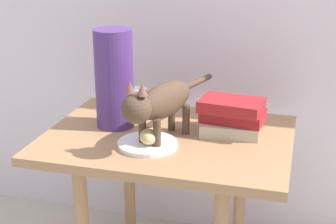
% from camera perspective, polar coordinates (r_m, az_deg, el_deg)
% --- Properties ---
extents(side_table, '(0.80, 0.59, 0.58)m').
position_cam_1_polar(side_table, '(1.71, 0.00, -5.08)').
color(side_table, '#9E724C').
rests_on(side_table, ground).
extents(plate, '(0.19, 0.19, 0.01)m').
position_cam_1_polar(plate, '(1.59, -2.30, -3.60)').
color(plate, white).
rests_on(plate, side_table).
extents(bread_roll, '(0.07, 0.09, 0.05)m').
position_cam_1_polar(bread_roll, '(1.57, -2.07, -2.68)').
color(bread_roll, '#E0BC7A').
rests_on(bread_roll, plate).
extents(cat, '(0.19, 0.46, 0.23)m').
position_cam_1_polar(cat, '(1.58, -0.87, 1.06)').
color(cat, '#4C3828').
rests_on(cat, side_table).
extents(book_stack, '(0.22, 0.16, 0.12)m').
position_cam_1_polar(book_stack, '(1.68, 7.11, -0.46)').
color(book_stack, '#BCB299').
rests_on(book_stack, side_table).
extents(green_vase, '(0.13, 0.13, 0.33)m').
position_cam_1_polar(green_vase, '(1.71, -6.03, 3.72)').
color(green_vase, '#4C2D72').
rests_on(green_vase, side_table).
extents(candle_jar, '(0.07, 0.07, 0.08)m').
position_cam_1_polar(candle_jar, '(1.90, -3.34, 1.29)').
color(candle_jar, silver).
rests_on(candle_jar, side_table).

